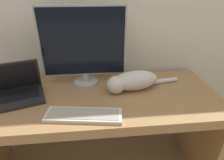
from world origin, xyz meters
name	(u,v)px	position (x,y,z in m)	size (l,w,h in m)	color
desk	(94,113)	(0.00, 0.32, 0.57)	(1.62, 0.63, 0.71)	#A37A4C
monitor	(84,46)	(-0.05, 0.49, 0.99)	(0.56, 0.17, 0.53)	#B2B2B7
laptop	(18,90)	(-0.46, 0.35, 0.76)	(0.35, 0.33, 0.24)	#232326
external_keyboard	(84,115)	(-0.05, 0.11, 0.72)	(0.42, 0.18, 0.02)	beige
cat	(133,81)	(0.27, 0.37, 0.77)	(0.52, 0.19, 0.13)	silver
small_toy	(133,76)	(0.31, 0.53, 0.73)	(0.04, 0.04, 0.04)	#2D6BB7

